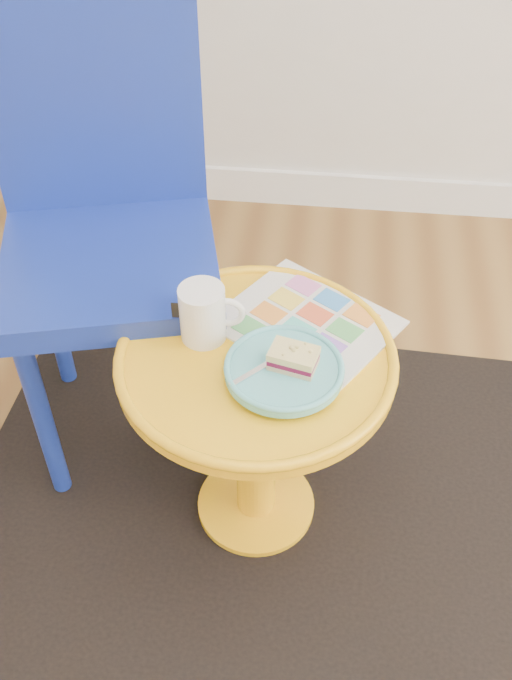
# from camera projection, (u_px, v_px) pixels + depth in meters

# --- Properties ---
(room_walls) EXTENTS (4.00, 4.00, 4.00)m
(room_walls) POSITION_uv_depth(u_px,v_px,m) (151.00, 405.00, 1.83)
(room_walls) COLOR silver
(room_walls) RESTS_ON ground
(rug) EXTENTS (1.34, 1.15, 0.01)m
(rug) POSITION_uv_depth(u_px,v_px,m) (256.00, 506.00, 1.69)
(rug) COLOR black
(rug) RESTS_ON ground
(side_table) EXTENTS (0.51, 0.51, 0.48)m
(side_table) POSITION_uv_depth(u_px,v_px,m) (256.00, 406.00, 1.45)
(side_table) COLOR #FFB215
(side_table) RESTS_ON ground
(chair) EXTENTS (0.52, 0.52, 0.97)m
(chair) POSITION_uv_depth(u_px,v_px,m) (106.00, 217.00, 1.54)
(chair) COLOR #172C97
(chair) RESTS_ON ground
(newspaper) EXTENTS (0.39, 0.37, 0.01)m
(newspaper) POSITION_uv_depth(u_px,v_px,m) (306.00, 323.00, 1.42)
(newspaper) COLOR silver
(newspaper) RESTS_ON side_table
(mug) EXTENTS (0.12, 0.08, 0.11)m
(mug) POSITION_uv_depth(u_px,v_px,m) (204.00, 312.00, 1.36)
(mug) COLOR white
(mug) RESTS_ON side_table
(plate) EXTENTS (0.21, 0.21, 0.02)m
(plate) POSITION_uv_depth(u_px,v_px,m) (284.00, 370.00, 1.31)
(plate) COLOR #5AB8BF
(plate) RESTS_ON newspaper
(cake_slice) EXTENTS (0.09, 0.07, 0.04)m
(cake_slice) POSITION_uv_depth(u_px,v_px,m) (293.00, 358.00, 1.29)
(cake_slice) COLOR #D3BC8C
(cake_slice) RESTS_ON plate
(fork) EXTENTS (0.11, 0.11, 0.00)m
(fork) POSITION_uv_depth(u_px,v_px,m) (267.00, 365.00, 1.30)
(fork) COLOR silver
(fork) RESTS_ON plate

